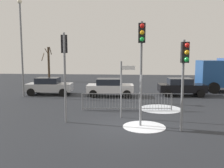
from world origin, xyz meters
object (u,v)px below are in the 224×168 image
Objects in this scene: direction_sign_post at (122,86)px; bare_tree_left at (49,63)px; car_silver_mid at (49,86)px; car_white_near at (110,87)px; car_black_trailing at (181,87)px; traffic_light_rear_left at (184,65)px; traffic_light_foreground_left at (64,57)px; traffic_light_mid_right at (142,50)px; street_lamp at (21,39)px.

direction_sign_post is 0.70× the size of bare_tree_left.
car_silver_mid is 5.31m from car_white_near.
car_white_near is at bearing -7.29° from car_silver_mid.
bare_tree_left is (-14.97, 9.93, 1.56)m from car_black_trailing.
car_black_trailing is 18.03m from bare_tree_left.
traffic_light_rear_left is 0.91× the size of traffic_light_foreground_left.
traffic_light_mid_right is 9.18m from car_white_near.
traffic_light_mid_right reaches higher than car_white_near.
traffic_light_mid_right is 1.10× the size of traffic_light_foreground_left.
street_lamp reaches higher than car_silver_mid.
traffic_light_foreground_left is 11.73m from car_black_trailing.
street_lamp is (-8.40, 5.97, 2.93)m from direction_sign_post.
traffic_light_rear_left reaches higher than car_black_trailing.
traffic_light_rear_left is at bearing -36.23° from street_lamp.
car_silver_mid is (-3.79, 8.24, -2.55)m from traffic_light_foreground_left.
car_black_trailing and car_white_near have the same top height.
direction_sign_post is 9.86m from car_silver_mid.
car_black_trailing is at bearing 7.48° from street_lamp.
traffic_light_foreground_left is at bearing -68.44° from car_silver_mid.
traffic_light_mid_right is (-1.84, 0.67, 0.64)m from traffic_light_rear_left.
car_white_near is (-4.17, 9.07, -2.24)m from traffic_light_rear_left.
traffic_light_mid_right is 1.13× the size of bare_tree_left.
traffic_light_mid_right reaches higher than bare_tree_left.
direction_sign_post is at bearing -124.35° from car_black_trailing.
traffic_light_mid_right is at bearing -52.16° from car_silver_mid.
traffic_light_mid_right is at bearing -25.66° from traffic_light_foreground_left.
car_black_trailing is (4.57, 7.67, -0.97)m from direction_sign_post.
car_silver_mid is 0.50× the size of street_lamp.
bare_tree_left reaches higher than car_silver_mid.
direction_sign_post is at bearing 2.11° from traffic_light_foreground_left.
street_lamp is at bearing 149.54° from direction_sign_post.
bare_tree_left reaches higher than car_black_trailing.
car_silver_mid is 1.00× the size of car_white_near.
car_black_trailing is 1.00× the size of car_white_near.
car_white_near is 14.15m from bare_tree_left.
bare_tree_left reaches higher than car_white_near.
street_lamp is (-7.04, -0.86, 3.90)m from car_white_near.
car_silver_mid is at bearing -70.23° from bare_tree_left.
bare_tree_left is at bearing 99.74° from street_lamp.
traffic_light_foreground_left reaches higher than car_black_trailing.
traffic_light_mid_right is 2.66m from direction_sign_post.
street_lamp reaches higher than car_black_trailing.
traffic_light_foreground_left is (-3.84, 0.55, -0.33)m from traffic_light_mid_right.
traffic_light_mid_right reaches higher than direction_sign_post.
traffic_light_rear_left is 0.53× the size of street_lamp.
street_lamp is (-12.97, -1.70, 3.90)m from car_black_trailing.
direction_sign_post is 7.03m from car_white_near.
car_white_near is (-1.36, 6.82, -0.97)m from direction_sign_post.
traffic_light_foreground_left is at bearing -51.69° from street_lamp.
traffic_light_mid_right is at bearing -59.35° from bare_tree_left.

